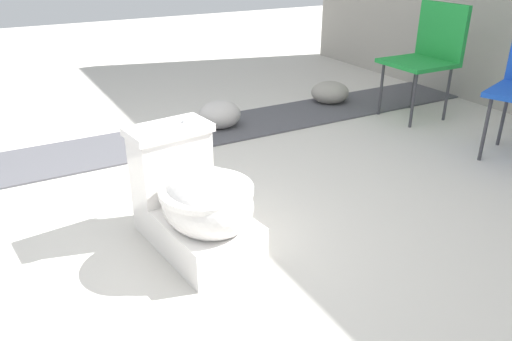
{
  "coord_description": "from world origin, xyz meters",
  "views": [
    {
      "loc": [
        1.84,
        -0.58,
        1.25
      ],
      "look_at": [
        0.06,
        0.41,
        0.3
      ],
      "focal_mm": 35.0,
      "sensor_mm": 36.0,
      "label": 1
    }
  ],
  "objects": [
    {
      "name": "boulder_far",
      "position": [
        -1.38,
        1.92,
        0.09
      ],
      "size": [
        0.4,
        0.41,
        0.18
      ],
      "primitive_type": "ellipsoid",
      "rotation": [
        0.0,
        0.0,
        1.08
      ],
      "color": "gray",
      "rests_on": "ground"
    },
    {
      "name": "gravel_strip",
      "position": [
        -1.24,
        0.5,
        0.01
      ],
      "size": [
        0.56,
        8.0,
        0.01
      ],
      "primitive_type": "cube",
      "color": "#4C4C51",
      "rests_on": "ground"
    },
    {
      "name": "toilet",
      "position": [
        0.07,
        0.11,
        0.22
      ],
      "size": [
        0.67,
        0.45,
        0.52
      ],
      "rotation": [
        0.0,
        0.0,
        0.12
      ],
      "color": "white",
      "rests_on": "ground"
    },
    {
      "name": "boulder_near",
      "position": [
        -1.28,
        0.86,
        0.1
      ],
      "size": [
        0.3,
        0.33,
        0.2
      ],
      "primitive_type": "ellipsoid",
      "rotation": [
        0.0,
        0.0,
        1.48
      ],
      "color": "#B7B2AD",
      "rests_on": "ground"
    },
    {
      "name": "ground_plane",
      "position": [
        0.0,
        0.0,
        0.0
      ],
      "size": [
        14.0,
        14.0,
        0.0
      ],
      "primitive_type": "plane",
      "color": "beige"
    },
    {
      "name": "folding_chair_left",
      "position": [
        -0.78,
        2.35,
        0.51
      ],
      "size": [
        0.45,
        0.45,
        0.83
      ],
      "rotation": [
        0.0,
        0.0,
        -1.59
      ],
      "color": "#1E8C38",
      "rests_on": "ground"
    }
  ]
}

